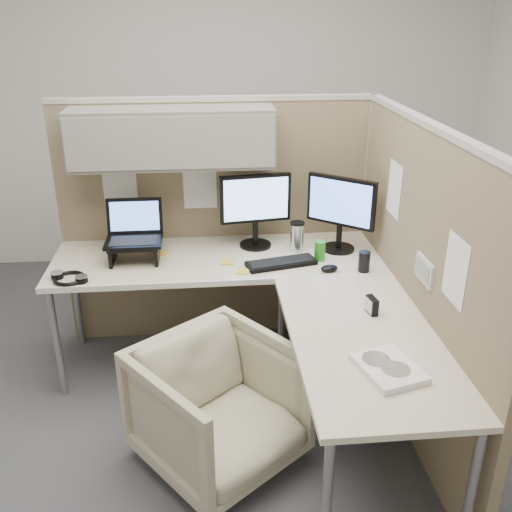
{
  "coord_description": "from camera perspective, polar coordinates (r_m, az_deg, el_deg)",
  "views": [
    {
      "loc": [
        -0.17,
        -2.64,
        2.12
      ],
      "look_at": [
        0.1,
        0.25,
        0.85
      ],
      "focal_mm": 40.0,
      "sensor_mm": 36.0,
      "label": 1
    }
  ],
  "objects": [
    {
      "name": "ground",
      "position": [
        3.4,
        -1.33,
        -15.06
      ],
      "size": [
        4.5,
        4.5,
        0.0
      ],
      "primitive_type": "plane",
      "color": "#3F3F45",
      "rests_on": "ground"
    },
    {
      "name": "partition_back",
      "position": [
        3.62,
        -5.9,
        7.07
      ],
      "size": [
        2.0,
        0.36,
        1.63
      ],
      "color": "#857457",
      "rests_on": "ground"
    },
    {
      "name": "partition_right",
      "position": [
        3.08,
        15.56,
        -2.33
      ],
      "size": [
        0.07,
        2.03,
        1.63
      ],
      "color": "#857457",
      "rests_on": "ground"
    },
    {
      "name": "desk",
      "position": [
        3.13,
        0.67,
        -3.62
      ],
      "size": [
        2.0,
        1.98,
        0.73
      ],
      "color": "beige",
      "rests_on": "ground"
    },
    {
      "name": "office_chair",
      "position": [
        2.88,
        -3.73,
        -14.32
      ],
      "size": [
        0.94,
        0.93,
        0.71
      ],
      "primitive_type": "imported",
      "rotation": [
        0.0,
        0.0,
        0.66
      ],
      "color": "#B3AA8E",
      "rests_on": "ground"
    },
    {
      "name": "monitor_left",
      "position": [
        3.52,
        -0.06,
        5.14
      ],
      "size": [
        0.44,
        0.2,
        0.47
      ],
      "rotation": [
        0.0,
        0.0,
        0.14
      ],
      "color": "black",
      "rests_on": "desk"
    },
    {
      "name": "monitor_right",
      "position": [
        3.51,
        8.46,
        4.78
      ],
      "size": [
        0.37,
        0.3,
        0.47
      ],
      "rotation": [
        0.0,
        0.0,
        -0.68
      ],
      "color": "black",
      "rests_on": "desk"
    },
    {
      "name": "laptop_station",
      "position": [
        3.46,
        -12.07,
        1.73
      ],
      "size": [
        0.33,
        0.28,
        0.34
      ],
      "color": "black",
      "rests_on": "desk"
    },
    {
      "name": "keyboard",
      "position": [
        3.35,
        2.53,
        -0.72
      ],
      "size": [
        0.43,
        0.23,
        0.02
      ],
      "primitive_type": "cube",
      "rotation": [
        0.0,
        0.0,
        0.23
      ],
      "color": "black",
      "rests_on": "desk"
    },
    {
      "name": "mouse",
      "position": [
        3.29,
        7.34,
        -1.23
      ],
      "size": [
        0.12,
        0.09,
        0.04
      ],
      "primitive_type": "ellipsoid",
      "rotation": [
        0.0,
        0.0,
        0.26
      ],
      "color": "black",
      "rests_on": "desk"
    },
    {
      "name": "travel_mug",
      "position": [
        3.52,
        4.12,
        1.94
      ],
      "size": [
        0.09,
        0.09,
        0.19
      ],
      "color": "silver",
      "rests_on": "desk"
    },
    {
      "name": "soda_can_green",
      "position": [
        3.31,
        10.76,
        -0.55
      ],
      "size": [
        0.07,
        0.07,
        0.12
      ],
      "primitive_type": "cylinder",
      "color": "black",
      "rests_on": "desk"
    },
    {
      "name": "soda_can_silver",
      "position": [
        3.42,
        6.4,
        0.54
      ],
      "size": [
        0.07,
        0.07,
        0.12
      ],
      "primitive_type": "cylinder",
      "color": "#268C1E",
      "rests_on": "desk"
    },
    {
      "name": "sticky_note_c",
      "position": [
        3.54,
        -9.48,
        0.23
      ],
      "size": [
        0.1,
        0.1,
        0.01
      ],
      "primitive_type": "cube",
      "rotation": [
        0.0,
        0.0,
        0.5
      ],
      "color": "gold",
      "rests_on": "desk"
    },
    {
      "name": "sticky_note_b",
      "position": [
        3.27,
        -1.31,
        -1.53
      ],
      "size": [
        0.09,
        0.09,
        0.01
      ],
      "primitive_type": "cube",
      "rotation": [
        0.0,
        0.0,
        -0.29
      ],
      "color": "gold",
      "rests_on": "desk"
    },
    {
      "name": "sticky_note_d",
      "position": [
        3.39,
        -2.88,
        -0.6
      ],
      "size": [
        0.08,
        0.08,
        0.01
      ],
      "primitive_type": "cube",
      "rotation": [
        0.0,
        0.0,
        -0.11
      ],
      "color": "gold",
      "rests_on": "desk"
    },
    {
      "name": "headphones",
      "position": [
        3.33,
        -18.17,
        -2.1
      ],
      "size": [
        0.24,
        0.24,
        0.03
      ],
      "rotation": [
        0.0,
        0.0,
        -0.42
      ],
      "color": "black",
      "rests_on": "desk"
    },
    {
      "name": "paper_stack",
      "position": [
        2.47,
        13.11,
        -10.88
      ],
      "size": [
        0.29,
        0.33,
        0.03
      ],
      "rotation": [
        0.0,
        0.0,
        0.27
      ],
      "color": "white",
      "rests_on": "desk"
    },
    {
      "name": "desk_clock",
      "position": [
        2.88,
        11.5,
        -4.86
      ],
      "size": [
        0.05,
        0.09,
        0.08
      ],
      "rotation": [
        0.0,
        0.0,
        -1.39
      ],
      "color": "black",
      "rests_on": "desk"
    }
  ]
}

